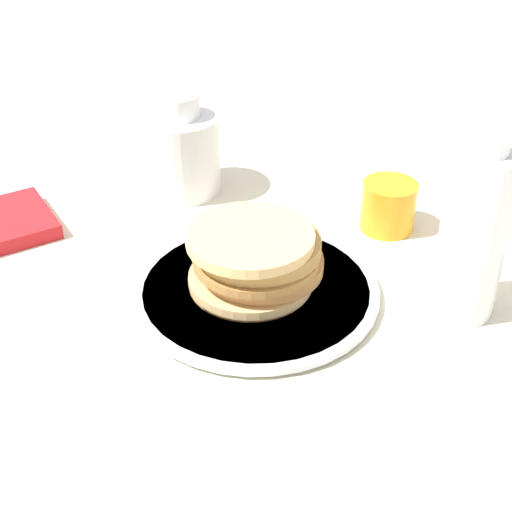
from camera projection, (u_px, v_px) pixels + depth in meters
The scene contains 6 objects.
ground_plane at pixel (237, 283), 0.83m from camera, with size 4.00×4.00×0.00m, color beige.
plate at pixel (256, 290), 0.81m from camera, with size 0.28×0.28×0.01m.
pancake_stack at pixel (255, 259), 0.79m from camera, with size 0.15×0.15×0.08m.
juice_glass at pixel (388, 206), 0.92m from camera, with size 0.07×0.07×0.06m.
cream_jug at pixel (180, 150), 0.99m from camera, with size 0.11×0.11×0.14m.
water_bottle_near at pixel (474, 234), 0.74m from camera, with size 0.07×0.07×0.21m.
Camera 1 is at (0.07, 0.67, 0.49)m, focal length 50.00 mm.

